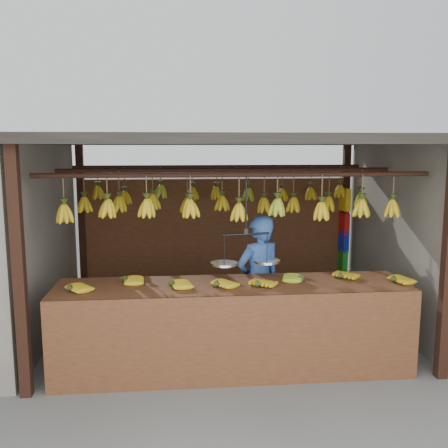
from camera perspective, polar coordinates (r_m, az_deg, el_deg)
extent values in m
plane|color=#5B5B57|center=(6.41, 0.26, -11.98)|extent=(80.00, 80.00, 0.00)
cube|color=black|center=(4.81, -22.35, -5.40)|extent=(0.10, 0.10, 2.30)
cube|color=black|center=(5.28, 24.21, -4.29)|extent=(0.10, 0.10, 2.30)
cube|color=black|center=(7.68, -15.90, 0.05)|extent=(0.10, 0.10, 2.30)
cube|color=black|center=(7.98, 13.62, 0.46)|extent=(0.10, 0.10, 2.30)
cube|color=black|center=(5.99, 0.27, 9.53)|extent=(4.30, 3.30, 0.10)
cylinder|color=black|center=(5.01, 1.40, 5.65)|extent=(4.00, 0.05, 0.05)
cylinder|color=black|center=(6.00, 0.27, 6.18)|extent=(4.00, 0.05, 0.05)
cylinder|color=black|center=(6.99, -0.54, 6.56)|extent=(4.00, 0.05, 0.05)
cube|color=#59301A|center=(7.61, -0.85, -1.59)|extent=(4.00, 0.06, 1.80)
cube|color=#59301A|center=(5.09, 1.02, -7.33)|extent=(3.58, 0.79, 0.08)
cube|color=#59301A|center=(4.86, 1.54, -13.28)|extent=(3.58, 0.04, 0.90)
cube|color=black|center=(5.02, -18.63, -13.51)|extent=(0.07, 0.07, 0.82)
cube|color=black|center=(5.37, 20.07, -12.07)|extent=(0.07, 0.07, 0.82)
cube|color=black|center=(5.65, -17.01, -10.87)|extent=(0.07, 0.07, 0.82)
cube|color=black|center=(5.97, 17.19, -9.81)|extent=(0.07, 0.07, 0.82)
ellipsoid|color=gold|center=(5.01, -17.09, -7.19)|extent=(0.30, 0.29, 0.06)
ellipsoid|color=gold|center=(5.19, -11.25, -6.40)|extent=(0.25, 0.20, 0.06)
ellipsoid|color=gold|center=(4.96, -5.91, -6.97)|extent=(0.27, 0.23, 0.06)
ellipsoid|color=gold|center=(4.93, -0.66, -7.02)|extent=(0.30, 0.29, 0.06)
ellipsoid|color=gold|center=(4.95, 4.07, -6.98)|extent=(0.28, 0.30, 0.06)
ellipsoid|color=#92A523|center=(5.24, 8.79, -6.17)|extent=(0.28, 0.24, 0.06)
ellipsoid|color=gold|center=(5.39, 13.35, -5.88)|extent=(0.30, 0.30, 0.06)
ellipsoid|color=gold|center=(5.40, 18.96, -6.12)|extent=(0.28, 0.24, 0.06)
ellipsoid|color=gold|center=(5.12, -17.75, 1.13)|extent=(0.16, 0.16, 0.28)
ellipsoid|color=gold|center=(5.07, -13.15, 1.74)|extent=(0.16, 0.16, 0.28)
ellipsoid|color=gold|center=(4.97, -8.80, 1.80)|extent=(0.16, 0.16, 0.28)
ellipsoid|color=gold|center=(4.96, -3.85, 1.78)|extent=(0.16, 0.16, 0.28)
ellipsoid|color=gold|center=(5.08, 1.72, 1.39)|extent=(0.16, 0.16, 0.28)
ellipsoid|color=#92A523|center=(5.13, 6.09, 1.92)|extent=(0.16, 0.16, 0.28)
ellipsoid|color=gold|center=(5.17, 11.07, 1.45)|extent=(0.16, 0.16, 0.28)
ellipsoid|color=gold|center=(5.30, 15.43, 1.77)|extent=(0.16, 0.16, 0.28)
ellipsoid|color=gold|center=(5.50, 18.69, 1.72)|extent=(0.16, 0.16, 0.28)
ellipsoid|color=gold|center=(6.14, -15.64, 2.13)|extent=(0.16, 0.16, 0.28)
ellipsoid|color=gold|center=(6.01, -11.85, 2.24)|extent=(0.16, 0.16, 0.28)
ellipsoid|color=gold|center=(6.01, -8.13, 2.53)|extent=(0.16, 0.16, 0.28)
ellipsoid|color=gold|center=(6.05, -4.21, 2.16)|extent=(0.16, 0.16, 0.28)
ellipsoid|color=gold|center=(6.07, -0.22, 2.41)|extent=(0.16, 0.16, 0.28)
ellipsoid|color=gold|center=(6.09, 4.60, 2.16)|extent=(0.16, 0.16, 0.28)
ellipsoid|color=gold|center=(6.16, 7.92, 2.20)|extent=(0.16, 0.16, 0.28)
ellipsoid|color=gold|center=(6.29, 11.85, 2.26)|extent=(0.16, 0.16, 0.28)
ellipsoid|color=#92A523|center=(6.37, 15.36, 2.71)|extent=(0.16, 0.16, 0.28)
ellipsoid|color=gold|center=(7.08, -14.17, 3.50)|extent=(0.16, 0.16, 0.28)
ellipsoid|color=gold|center=(7.00, -11.22, 2.96)|extent=(0.16, 0.16, 0.28)
ellipsoid|color=#92A523|center=(6.95, -7.23, 3.70)|extent=(0.16, 0.16, 0.28)
ellipsoid|color=gold|center=(7.01, -3.64, 3.52)|extent=(0.16, 0.16, 0.28)
ellipsoid|color=gold|center=(7.04, -0.85, 3.54)|extent=(0.16, 0.16, 0.28)
ellipsoid|color=#92A523|center=(7.02, 2.81, 3.37)|extent=(0.16, 0.16, 0.28)
ellipsoid|color=gold|center=(7.17, 6.65, 3.34)|extent=(0.16, 0.16, 0.28)
ellipsoid|color=gold|center=(7.23, 9.90, 3.45)|extent=(0.16, 0.16, 0.28)
ellipsoid|color=gold|center=(7.34, 13.11, 3.65)|extent=(0.16, 0.16, 0.28)
cylinder|color=black|center=(5.04, 2.55, 2.21)|extent=(0.02, 0.02, 0.61)
cylinder|color=black|center=(5.09, 2.52, -1.18)|extent=(0.50, 0.10, 0.02)
cylinder|color=silver|center=(5.09, 0.02, -4.62)|extent=(0.27, 0.27, 0.02)
cylinder|color=silver|center=(5.22, 4.92, -4.32)|extent=(0.27, 0.27, 0.02)
imported|color=#3359A5|center=(5.64, 4.00, -6.73)|extent=(0.66, 0.56, 1.53)
cube|color=yellow|center=(7.78, 13.65, 2.72)|extent=(0.08, 0.26, 0.34)
cube|color=red|center=(7.82, 13.55, 0.06)|extent=(0.08, 0.26, 0.34)
cube|color=#1426BF|center=(7.87, 13.48, -1.87)|extent=(0.08, 0.26, 0.34)
cube|color=#199926|center=(7.93, 13.40, -4.00)|extent=(0.08, 0.26, 0.34)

